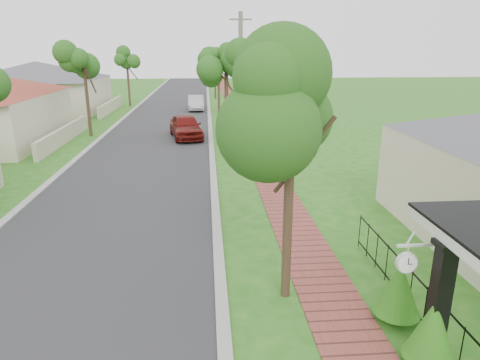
{
  "coord_description": "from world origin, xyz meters",
  "views": [
    {
      "loc": [
        0.4,
        -7.48,
        5.74
      ],
      "look_at": [
        1.47,
        6.19,
        1.5
      ],
      "focal_mm": 32.0,
      "sensor_mm": 36.0,
      "label": 1
    }
  ],
  "objects_px": {
    "parked_car_red": "(186,126)",
    "utility_pole": "(241,84)",
    "station_clock": "(407,261)",
    "near_tree": "(292,109)",
    "porch_post": "(438,311)",
    "parked_car_white": "(196,103)"
  },
  "relations": [
    {
      "from": "parked_car_red",
      "to": "near_tree",
      "type": "height_order",
      "value": "near_tree"
    },
    {
      "from": "parked_car_red",
      "to": "utility_pole",
      "type": "xyz_separation_m",
      "value": [
        3.29,
        -4.4,
        3.07
      ]
    },
    {
      "from": "porch_post",
      "to": "near_tree",
      "type": "distance_m",
      "value": 4.82
    },
    {
      "from": "parked_car_red",
      "to": "near_tree",
      "type": "distance_m",
      "value": 19.89
    },
    {
      "from": "parked_car_red",
      "to": "parked_car_white",
      "type": "bearing_deg",
      "value": 77.52
    },
    {
      "from": "porch_post",
      "to": "parked_car_red",
      "type": "relative_size",
      "value": 0.55
    },
    {
      "from": "parked_car_red",
      "to": "utility_pole",
      "type": "bearing_deg",
      "value": -64.01
    },
    {
      "from": "station_clock",
      "to": "near_tree",
      "type": "bearing_deg",
      "value": 131.52
    },
    {
      "from": "station_clock",
      "to": "parked_car_white",
      "type": "bearing_deg",
      "value": 97.6
    },
    {
      "from": "porch_post",
      "to": "station_clock",
      "type": "height_order",
      "value": "porch_post"
    },
    {
      "from": "parked_car_red",
      "to": "station_clock",
      "type": "height_order",
      "value": "station_clock"
    },
    {
      "from": "porch_post",
      "to": "parked_car_red",
      "type": "bearing_deg",
      "value": 104.27
    },
    {
      "from": "porch_post",
      "to": "parked_car_white",
      "type": "distance_m",
      "value": 35.63
    },
    {
      "from": "station_clock",
      "to": "parked_car_red",
      "type": "bearing_deg",
      "value": 103.29
    },
    {
      "from": "utility_pole",
      "to": "parked_car_white",
      "type": "bearing_deg",
      "value": 99.18
    },
    {
      "from": "parked_car_white",
      "to": "utility_pole",
      "type": "height_order",
      "value": "utility_pole"
    },
    {
      "from": "porch_post",
      "to": "near_tree",
      "type": "bearing_deg",
      "value": 133.23
    },
    {
      "from": "parked_car_red",
      "to": "utility_pole",
      "type": "relative_size",
      "value": 0.6
    },
    {
      "from": "near_tree",
      "to": "utility_pole",
      "type": "distance_m",
      "value": 14.89
    },
    {
      "from": "near_tree",
      "to": "parked_car_white",
      "type": "bearing_deg",
      "value": 94.87
    },
    {
      "from": "near_tree",
      "to": "station_clock",
      "type": "relative_size",
      "value": 8.3
    },
    {
      "from": "parked_car_white",
      "to": "station_clock",
      "type": "bearing_deg",
      "value": -84.24
    }
  ]
}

